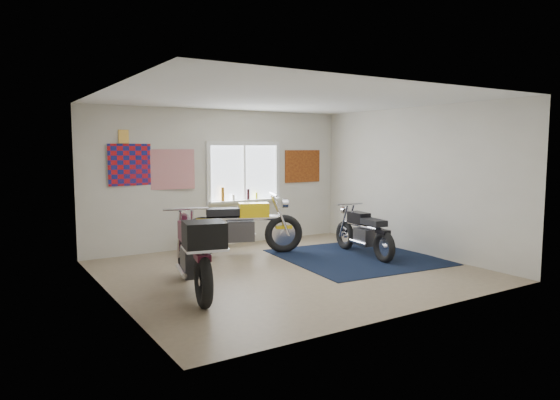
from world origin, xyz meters
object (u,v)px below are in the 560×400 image
black_chrome_bike (364,234)px  maroon_tourer (195,253)px  navy_rug (357,257)px  yellow_triumph (243,228)px

black_chrome_bike → maroon_tourer: bearing=107.9°
navy_rug → maroon_tourer: size_ratio=1.21×
navy_rug → black_chrome_bike: black_chrome_bike is taller
yellow_triumph → maroon_tourer: bearing=-110.9°
navy_rug → maroon_tourer: (-3.34, -0.63, 0.56)m
navy_rug → black_chrome_bike: (0.20, 0.05, 0.40)m
yellow_triumph → maroon_tourer: 2.62m
yellow_triumph → black_chrome_bike: 2.20m
navy_rug → black_chrome_bike: bearing=14.4°
black_chrome_bike → maroon_tourer: size_ratio=0.83×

